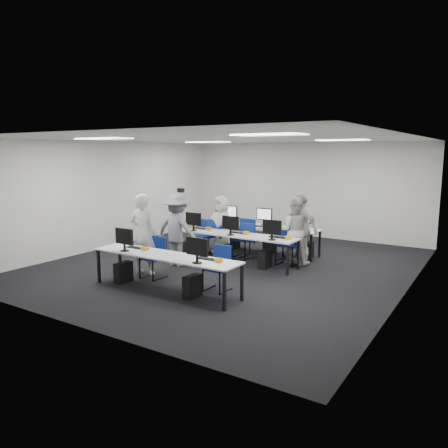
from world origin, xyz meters
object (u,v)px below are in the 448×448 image
Objects in this scene: chair_3 at (243,246)px; desk_front at (165,257)px; chair_7 at (286,250)px; student_2 at (221,225)px; photographer at (177,230)px; student_1 at (294,231)px; chair_2 at (203,243)px; chair_1 at (218,277)px; chair_0 at (154,265)px; student_0 at (144,234)px; chair_6 at (252,246)px; student_3 at (301,228)px; desk_mid at (234,236)px; chair_5 at (218,242)px; chair_4 at (289,252)px.

desk_front is at bearing -85.47° from chair_3.
desk_front is at bearing -104.92° from chair_7.
chair_3 is 0.64× the size of student_2.
photographer reaches higher than chair_3.
student_1 is at bearing -148.79° from photographer.
chair_7 is (2.25, 0.45, -0.01)m from chair_2.
chair_1 is at bearing 65.09° from student_1.
student_1 reaches higher than chair_0.
chair_7 is at bearing 74.56° from desk_front.
chair_2 is 0.49× the size of student_0.
chair_1 is 0.96× the size of chair_6.
chair_7 is at bearing 61.15° from chair_0.
desk_front is 1.82× the size of student_3.
student_2 is (-0.84, 3.31, 0.10)m from desk_front.
desk_mid is 2.25m from student_0.
chair_2 is 2.74m from student_3.
chair_5 is 0.56× the size of student_1.
photographer is (-2.22, -1.51, 0.56)m from chair_4.
student_0 is 1.04× the size of photographer.
chair_3 is 0.57× the size of photographer.
chair_5 is 1.00× the size of chair_6.
chair_3 is 1.88m from photographer.
desk_mid is at bearing 13.66° from student_1.
student_3 is at bearing 55.22° from chair_4.
chair_7 is at bearing 17.02° from chair_2.
student_0 is (-1.21, -1.89, 0.22)m from desk_mid.
chair_6 is 3.00m from student_0.
chair_5 is at bearing 95.54° from chair_0.
chair_3 is 1.46m from student_1.
chair_4 is at bearing -55.31° from chair_7.
chair_4 is at bearing -6.11° from chair_6.
chair_0 reaches higher than chair_7.
student_0 is at bearing -130.89° from chair_4.
chair_4 is at bearing 26.07° from desk_mid.
chair_0 is 0.50× the size of student_3.
student_2 is at bearing 139.79° from desk_mid.
photographer reaches higher than chair_5.
chair_6 is 1.03m from student_2.
chair_7 is (1.80, 2.92, -0.01)m from chair_0.
desk_mid is 1.41m from chair_2.
desk_front is at bearing -56.57° from student_2.
student_3 reaches higher than chair_6.
chair_3 reaches higher than chair_1.
student_3 is (0.12, 0.11, 0.06)m from student_1.
photographer is at bearing -136.85° from chair_7.
chair_3 is at bearing -146.63° from student_3.
desk_mid is (0.00, 2.60, 0.00)m from desk_front.
student_1 reaches higher than chair_1.
chair_3 is (-0.10, 3.20, -0.37)m from desk_front.
chair_5 is at bearing -16.89° from student_1.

